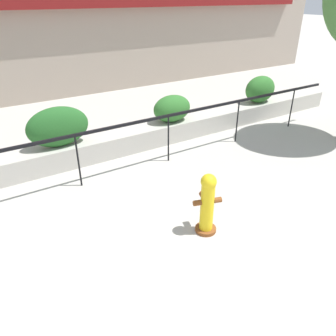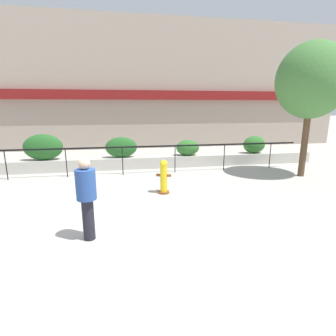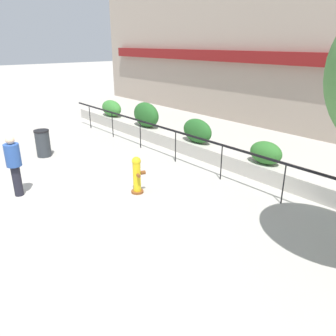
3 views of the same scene
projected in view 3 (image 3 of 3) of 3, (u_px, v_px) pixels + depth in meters
The scene contains 11 objects.
ground_plane at pixel (40, 201), 8.88m from camera, with size 120.00×120.00×0.00m, color #B2ADA3.
building_facade at pixel (295, 43), 14.64m from camera, with size 30.00×1.36×8.00m.
planter_wall_low at pixel (197, 149), 12.39m from camera, with size 18.00×0.70×0.50m, color #B7B2A8.
fence_railing_segment at pixel (176, 134), 11.45m from camera, with size 15.00×0.05×1.15m.
hedge_bush_0 at pixel (111, 108), 16.57m from camera, with size 1.44×0.70×0.80m, color #387F33.
hedge_bush_1 at pixel (146, 115), 14.41m from camera, with size 1.57×0.69×1.08m, color #235B23.
hedge_bush_2 at pixel (197, 131), 12.16m from camera, with size 1.37×0.57×0.89m, color #235B23.
hedge_bush_3 at pixel (266, 153), 10.06m from camera, with size 1.07×0.67×0.70m, color #2D6B28.
fire_hydrant at pixel (137, 175), 9.19m from camera, with size 0.48×0.48×1.08m.
pedestrian at pixel (14, 162), 8.87m from camera, with size 0.46×0.46×1.73m.
trash_bin at pixel (43, 143), 12.20m from camera, with size 0.55×0.55×1.01m.
Camera 3 is at (8.33, -2.46, 4.03)m, focal length 35.00 mm.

